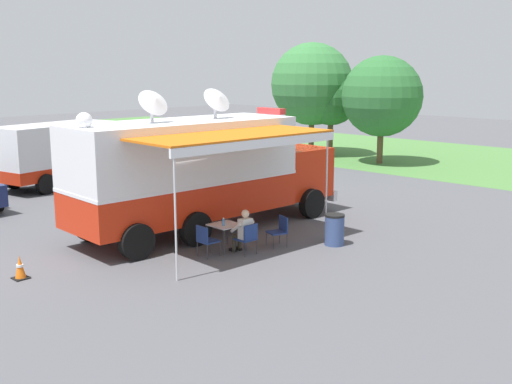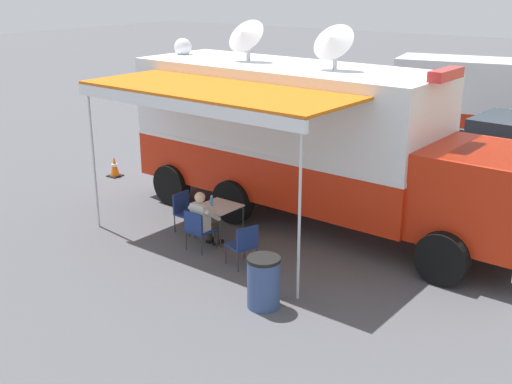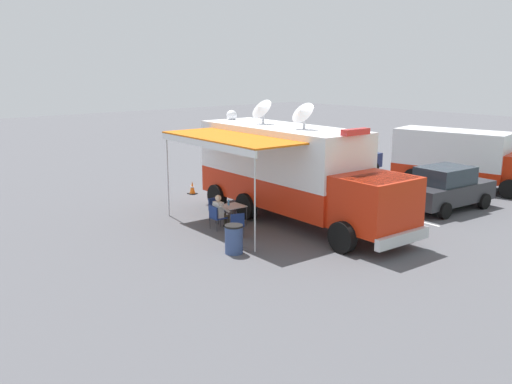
{
  "view_description": "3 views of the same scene",
  "coord_description": "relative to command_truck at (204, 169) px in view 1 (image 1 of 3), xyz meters",
  "views": [
    {
      "loc": [
        14.48,
        -11.84,
        5.03
      ],
      "look_at": [
        2.23,
        0.85,
        1.51
      ],
      "focal_mm": 43.53,
      "sensor_mm": 36.0,
      "label": 1
    },
    {
      "loc": [
        12.01,
        7.7,
        5.36
      ],
      "look_at": [
        1.93,
        0.55,
        1.15
      ],
      "focal_mm": 44.49,
      "sensor_mm": 36.0,
      "label": 2
    },
    {
      "loc": [
        14.34,
        15.18,
        5.69
      ],
      "look_at": [
        1.94,
        0.8,
        1.39
      ],
      "focal_mm": 39.18,
      "sensor_mm": 36.0,
      "label": 3
    }
  ],
  "objects": [
    {
      "name": "folding_table",
      "position": [
        2.06,
        -1.03,
        -1.27
      ],
      "size": [
        0.84,
        0.84,
        0.73
      ],
      "color": "silver",
      "rests_on": "ground"
    },
    {
      "name": "seated_responder",
      "position": [
        2.67,
        -0.94,
        -1.3
      ],
      "size": [
        0.68,
        0.57,
        1.25
      ],
      "color": "silver",
      "rests_on": "ground"
    },
    {
      "name": "car_far_corner",
      "position": [
        -5.91,
        2.8,
        -1.07
      ],
      "size": [
        4.34,
        2.29,
        1.76
      ],
      "color": "#2D2D33",
      "rests_on": "ground"
    },
    {
      "name": "folding_chair_at_table",
      "position": [
        2.86,
        -0.95,
        -1.43
      ],
      "size": [
        0.5,
        0.5,
        0.87
      ],
      "color": "navy",
      "rests_on": "ground"
    },
    {
      "name": "command_truck",
      "position": [
        0.0,
        0.0,
        0.0
      ],
      "size": [
        5.15,
        9.61,
        4.53
      ],
      "color": "red",
      "rests_on": "ground"
    },
    {
      "name": "tree_left_of_centre",
      "position": [
        -7.59,
        16.45,
        1.48
      ],
      "size": [
        3.33,
        3.33,
        5.11
      ],
      "color": "brown",
      "rests_on": "ground"
    },
    {
      "name": "tree_far_left",
      "position": [
        -8.66,
        16.01,
        2.17
      ],
      "size": [
        4.78,
        4.78,
        6.52
      ],
      "color": "brown",
      "rests_on": "ground"
    },
    {
      "name": "support_truck",
      "position": [
        -10.29,
        1.0,
        -0.56
      ],
      "size": [
        3.31,
        7.06,
        2.7
      ],
      "color": "white",
      "rests_on": "ground"
    },
    {
      "name": "water_bottle",
      "position": [
        2.13,
        -1.16,
        -1.11
      ],
      "size": [
        0.07,
        0.07,
        0.22
      ],
      "color": "#4C99D8",
      "rests_on": "folding_table"
    },
    {
      "name": "ground_plane",
      "position": [
        -0.07,
        -0.75,
        -1.95
      ],
      "size": [
        100.0,
        100.0,
        0.0
      ],
      "primitive_type": "plane",
      "color": "#515156"
    },
    {
      "name": "folding_chair_spare_by_truck",
      "position": [
        2.93,
        0.28,
        -1.43
      ],
      "size": [
        0.61,
        0.61,
        0.87
      ],
      "color": "navy",
      "rests_on": "ground"
    },
    {
      "name": "trash_bin",
      "position": [
        3.99,
        1.47,
        -1.49
      ],
      "size": [
        0.57,
        0.57,
        0.91
      ],
      "color": "#384C7F",
      "rests_on": "ground"
    },
    {
      "name": "tree_right_of_centre",
      "position": [
        -3.75,
        15.79,
        1.63
      ],
      "size": [
        4.26,
        4.26,
        5.71
      ],
      "color": "brown",
      "rests_on": "ground"
    },
    {
      "name": "folding_chair_beside_table",
      "position": [
        2.18,
        -1.88,
        -1.43
      ],
      "size": [
        0.5,
        0.5,
        0.87
      ],
      "color": "navy",
      "rests_on": "ground"
    },
    {
      "name": "grass_verge",
      "position": [
        -0.07,
        20.1,
        -1.94
      ],
      "size": [
        80.0,
        14.0,
        0.01
      ],
      "primitive_type": "cube",
      "color": "#4C7F3D",
      "rests_on": "ground"
    },
    {
      "name": "lot_stripe",
      "position": [
        -3.63,
        1.65,
        -1.94
      ],
      "size": [
        0.37,
        4.8,
        0.01
      ],
      "primitive_type": "cube",
      "rotation": [
        0.0,
        0.0,
        -0.05
      ],
      "color": "silver",
      "rests_on": "ground"
    },
    {
      "name": "traffic_cone",
      "position": [
        0.28,
        -6.21,
        -1.67
      ],
      "size": [
        0.36,
        0.36,
        0.58
      ],
      "color": "black",
      "rests_on": "ground"
    }
  ]
}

